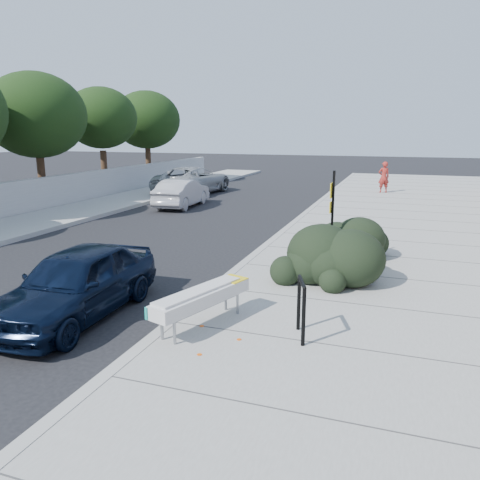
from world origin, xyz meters
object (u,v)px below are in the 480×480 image
at_px(wagon_silver, 182,193).
at_px(bench, 202,298).
at_px(sign_post, 332,211).
at_px(sedan_navy, 76,283).
at_px(bike_rack, 301,303).
at_px(suv_silver, 193,180).
at_px(pedestrian, 384,177).

bearing_deg(wagon_silver, bench, 113.74).
xyz_separation_m(sign_post, wagon_silver, (-8.10, 7.81, -0.86)).
relative_size(sign_post, sedan_navy, 0.60).
bearing_deg(bike_rack, wagon_silver, 104.37).
xyz_separation_m(sign_post, suv_silver, (-9.60, 12.34, -0.74)).
height_order(sign_post, wagon_silver, sign_post).
bearing_deg(suv_silver, wagon_silver, 114.08).
distance_m(sedan_navy, wagon_silver, 13.39).
xyz_separation_m(bike_rack, sign_post, (-0.23, 4.80, 0.76)).
relative_size(wagon_silver, pedestrian, 2.31).
xyz_separation_m(bench, wagon_silver, (-6.60, 12.71, -0.02)).
bearing_deg(sedan_navy, bench, -0.50).
xyz_separation_m(sign_post, pedestrian, (0.66, 15.15, -0.51)).
height_order(suv_silver, pedestrian, pedestrian).
relative_size(sign_post, wagon_silver, 0.60).
bearing_deg(wagon_silver, pedestrian, -143.75).
bearing_deg(bench, sign_post, 91.43).
height_order(bench, wagon_silver, wagon_silver).
distance_m(suv_silver, pedestrian, 10.64).
xyz_separation_m(suv_silver, pedestrian, (10.26, 2.81, 0.23)).
height_order(sedan_navy, pedestrian, pedestrian).
bearing_deg(bench, sedan_navy, -160.19).
relative_size(sedan_navy, wagon_silver, 1.01).
bearing_deg(pedestrian, bench, 59.98).
distance_m(wagon_silver, pedestrian, 11.43).
bearing_deg(suv_silver, sedan_navy, 113.46).
distance_m(bike_rack, sedan_navy, 4.31).
distance_m(bench, pedestrian, 20.17).
bearing_deg(sedan_navy, suv_silver, 105.85).
height_order(sign_post, pedestrian, sign_post).
height_order(bench, suv_silver, suv_silver).
bearing_deg(sedan_navy, wagon_silver, 105.63).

